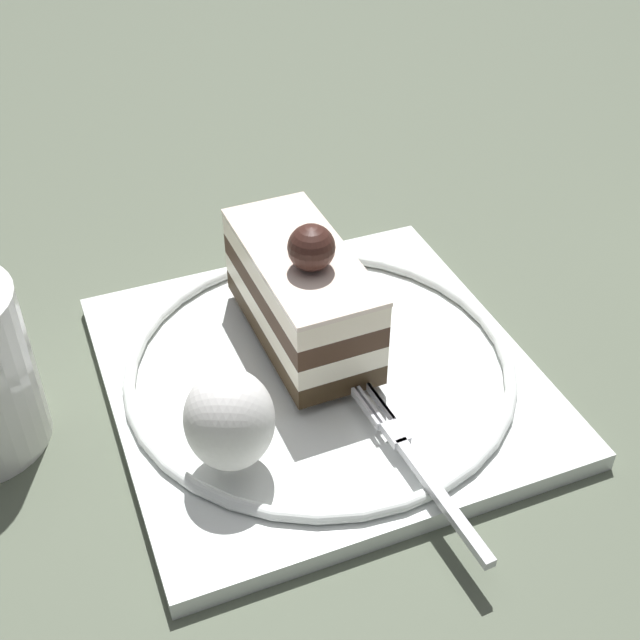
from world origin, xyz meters
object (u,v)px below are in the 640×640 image
(dessert_plate, at_px, (320,372))
(cake_slice, at_px, (302,292))
(whipped_cream_dollop, at_px, (229,420))
(fork, at_px, (414,461))

(dessert_plate, relative_size, cake_slice, 2.03)
(whipped_cream_dollop, distance_m, fork, 0.10)
(fork, bearing_deg, dessert_plate, 104.81)
(dessert_plate, bearing_deg, fork, -75.19)
(cake_slice, bearing_deg, fork, -76.92)
(cake_slice, distance_m, whipped_cream_dollop, 0.11)
(dessert_plate, distance_m, whipped_cream_dollop, 0.10)
(dessert_plate, height_order, whipped_cream_dollop, whipped_cream_dollop)
(whipped_cream_dollop, bearing_deg, fork, -18.87)
(dessert_plate, height_order, fork, fork)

